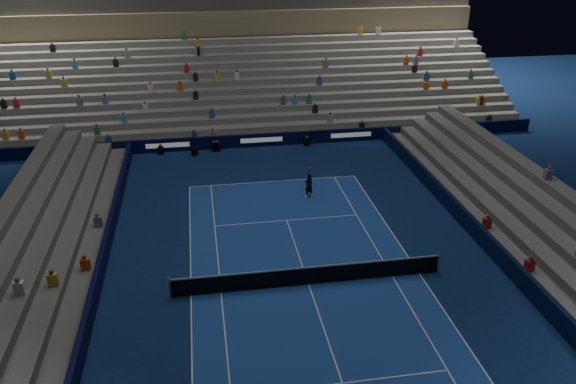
# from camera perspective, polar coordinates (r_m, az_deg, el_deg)

# --- Properties ---
(ground) EXTENTS (90.00, 90.00, 0.00)m
(ground) POSITION_cam_1_polar(r_m,az_deg,el_deg) (26.81, 2.11, -9.36)
(ground) COLOR #0C204B
(ground) RESTS_ON ground
(court_surface) EXTENTS (10.97, 23.77, 0.01)m
(court_surface) POSITION_cam_1_polar(r_m,az_deg,el_deg) (26.81, 2.11, -9.35)
(court_surface) COLOR #1B4197
(court_surface) RESTS_ON ground
(sponsor_barrier_far) EXTENTS (44.00, 0.25, 1.00)m
(sponsor_barrier_far) POSITION_cam_1_polar(r_m,az_deg,el_deg) (42.92, -2.72, 5.31)
(sponsor_barrier_far) COLOR black
(sponsor_barrier_far) RESTS_ON ground
(sponsor_barrier_east) EXTENTS (0.25, 37.00, 1.00)m
(sponsor_barrier_east) POSITION_cam_1_polar(r_m,az_deg,el_deg) (29.76, 20.88, -6.23)
(sponsor_barrier_east) COLOR black
(sponsor_barrier_east) RESTS_ON ground
(sponsor_barrier_west) EXTENTS (0.25, 37.00, 1.00)m
(sponsor_barrier_west) POSITION_cam_1_polar(r_m,az_deg,el_deg) (26.64, -19.12, -9.92)
(sponsor_barrier_west) COLOR black
(sponsor_barrier_west) RESTS_ON ground
(grandstand_main) EXTENTS (44.00, 15.20, 11.20)m
(grandstand_main) POSITION_cam_1_polar(r_m,az_deg,el_deg) (51.04, -4.09, 11.95)
(grandstand_main) COLOR slate
(grandstand_main) RESTS_ON ground
(grandstand_east) EXTENTS (5.00, 37.00, 2.50)m
(grandstand_east) POSITION_cam_1_polar(r_m,az_deg,el_deg) (31.37, 26.54, -4.77)
(grandstand_east) COLOR slate
(grandstand_east) RESTS_ON ground
(grandstand_west) EXTENTS (5.00, 37.00, 2.50)m
(grandstand_west) POSITION_cam_1_polar(r_m,az_deg,el_deg) (27.30, -26.49, -9.39)
(grandstand_west) COLOR #5E5E5A
(grandstand_west) RESTS_ON ground
(tennis_net) EXTENTS (12.90, 0.10, 1.10)m
(tennis_net) POSITION_cam_1_polar(r_m,az_deg,el_deg) (26.52, 2.13, -8.46)
(tennis_net) COLOR #B2B2B7
(tennis_net) RESTS_ON ground
(tennis_player) EXTENTS (0.66, 0.56, 1.55)m
(tennis_player) POSITION_cam_1_polar(r_m,az_deg,el_deg) (34.65, 2.12, 0.69)
(tennis_player) COLOR black
(tennis_player) RESTS_ON ground
(broadcast_camera) EXTENTS (0.47, 0.92, 0.62)m
(broadcast_camera) POSITION_cam_1_polar(r_m,az_deg,el_deg) (41.87, -9.47, 4.18)
(broadcast_camera) COLOR black
(broadcast_camera) RESTS_ON ground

